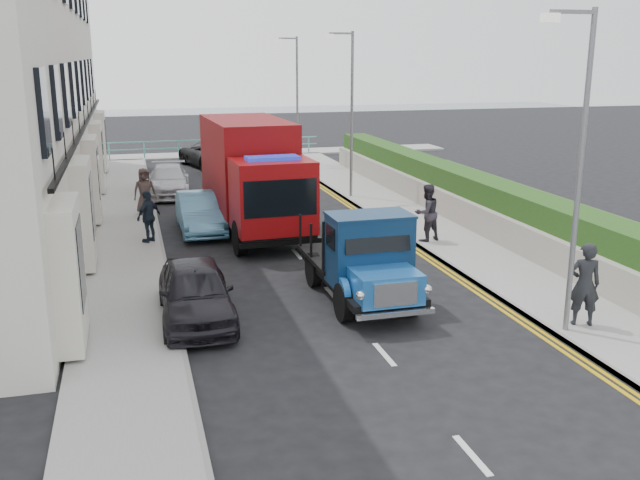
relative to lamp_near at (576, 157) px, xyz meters
The scene contains 21 objects.
ground 6.12m from the lamp_near, 154.42° to the left, with size 120.00×120.00×0.00m, color black.
pavement_west 14.98m from the lamp_near, 130.45° to the left, with size 2.40×38.00×0.12m, color gray.
pavement_east 11.74m from the lamp_near, 84.17° to the left, with size 2.60×38.00×0.12m, color gray.
promenade 31.53m from the lamp_near, 97.67° to the left, with size 30.00×2.50×0.12m, color gray.
sea_plane 62.27m from the lamp_near, 93.85° to the left, with size 120.00×120.00×0.00m, color #4D5F69.
garden_east 11.82m from the lamp_near, 74.59° to the left, with size 1.45×28.00×1.75m.
seafront_railing 30.68m from the lamp_near, 97.88° to the left, with size 13.00×0.08×1.11m.
lamp_near is the anchor object (origin of this frame).
lamp_mid 16.00m from the lamp_near, 90.00° to the left, with size 1.23×0.18×7.00m.
lamp_far 26.00m from the lamp_near, 90.00° to the left, with size 1.23×0.18×7.00m.
bedford_lorry 5.47m from the lamp_near, 141.01° to the left, with size 2.06×5.01×2.35m.
red_lorry 12.50m from the lamp_near, 113.68° to the left, with size 2.80×7.48×3.87m.
parked_car_front 8.96m from the lamp_near, 158.91° to the left, with size 1.67×4.14×1.41m, color black.
parked_car_mid 13.95m from the lamp_near, 120.00° to the left, with size 1.45×4.17×1.37m, color #5C9EC6.
parked_car_rear 20.62m from the lamp_near, 111.51° to the left, with size 1.81×4.44×1.29m, color #B7B6BB.
seafront_car_left 27.38m from the lamp_near, 99.91° to the left, with size 2.40×5.21×1.45m, color black.
seafront_car_right 26.80m from the lamp_near, 96.12° to the left, with size 1.57×3.89×1.33m, color #9D9CA0.
pedestrian_east_near 2.99m from the lamp_near, 15.68° to the left, with size 0.70×0.46×1.93m, color black.
pedestrian_east_far 8.60m from the lamp_near, 88.42° to the left, with size 0.92×0.71×1.89m, color #2D2933.
pedestrian_west_near 13.74m from the lamp_near, 129.80° to the left, with size 0.99×0.41×1.70m, color #1C2733.
pedestrian_west_far 17.25m from the lamp_near, 120.32° to the left, with size 0.87×0.56×1.77m, color #473733.
Camera 1 is at (-4.89, -14.97, 6.09)m, focal length 40.00 mm.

